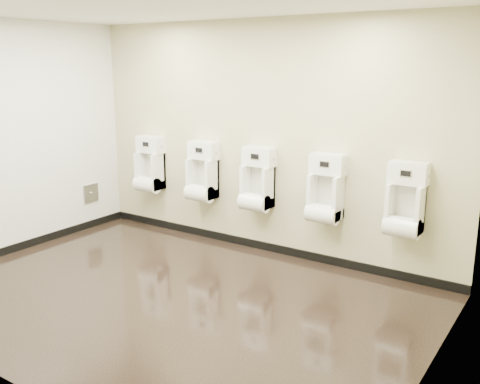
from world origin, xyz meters
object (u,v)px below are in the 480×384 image
object	(u,v)px
urinal_1	(202,176)
urinal_3	(325,194)
access_panel	(91,193)
urinal_0	(150,168)
urinal_2	(257,184)
urinal_4	(405,205)

from	to	relation	value
urinal_1	urinal_3	size ratio (longest dim) A/B	1.00
access_panel	urinal_0	xyz separation A→B (m)	(0.75, 0.42, 0.37)
urinal_3	access_panel	bearing A→B (deg)	-173.04
access_panel	urinal_2	size ratio (longest dim) A/B	0.33
urinal_2	urinal_4	size ratio (longest dim) A/B	1.00
urinal_2	access_panel	bearing A→B (deg)	-170.58
urinal_0	urinal_1	world-z (taller)	same
urinal_1	urinal_2	bearing A→B (deg)	0.00
urinal_4	urinal_2	bearing A→B (deg)	180.00
urinal_1	urinal_3	distance (m)	1.73
urinal_0	urinal_3	size ratio (longest dim) A/B	1.00
urinal_0	urinal_3	world-z (taller)	same
urinal_0	urinal_2	distance (m)	1.75
access_panel	urinal_2	bearing A→B (deg)	9.42
urinal_1	urinal_4	bearing A→B (deg)	0.00
urinal_1	urinal_2	size ratio (longest dim) A/B	1.00
urinal_2	urinal_4	distance (m)	1.79
access_panel	urinal_4	bearing A→B (deg)	5.53
urinal_0	urinal_2	size ratio (longest dim) A/B	1.00
urinal_0	urinal_1	xyz separation A→B (m)	(0.92, 0.00, 0.00)
urinal_2	urinal_1	bearing A→B (deg)	180.00
urinal_4	urinal_0	bearing A→B (deg)	180.00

